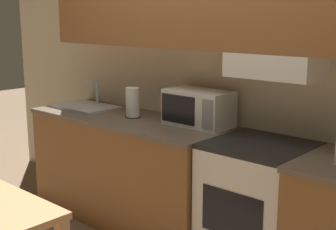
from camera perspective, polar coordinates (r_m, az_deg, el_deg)
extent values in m
plane|color=#7F664C|center=(3.97, 5.19, -13.49)|extent=(16.00, 16.00, 0.00)
cube|color=beige|center=(3.63, 5.80, 5.12)|extent=(5.44, 0.05, 2.55)
cube|color=brown|center=(3.46, 4.11, 12.90)|extent=(3.04, 0.32, 0.59)
cube|color=white|center=(3.14, 12.95, 5.89)|extent=(0.60, 0.34, 0.16)
cube|color=brown|center=(3.97, -4.79, -6.82)|extent=(1.80, 0.65, 0.86)
cube|color=brown|center=(3.85, -4.91, -0.49)|extent=(1.82, 0.67, 0.04)
cube|color=white|center=(3.25, 10.85, -11.29)|extent=(0.63, 0.62, 0.86)
cube|color=black|center=(3.10, 11.17, -3.67)|extent=(0.63, 0.62, 0.03)
cube|color=black|center=(2.98, 7.71, -12.01)|extent=(0.44, 0.01, 0.30)
cylinder|color=black|center=(3.07, 7.71, -3.49)|extent=(0.09, 0.09, 0.01)
cylinder|color=black|center=(2.93, 12.32, -4.43)|extent=(0.09, 0.09, 0.01)
cylinder|color=black|center=(3.27, 10.16, -2.61)|extent=(0.09, 0.09, 0.01)
cylinder|color=black|center=(3.14, 14.58, -3.44)|extent=(0.09, 0.09, 0.01)
cube|color=white|center=(3.51, 3.74, 0.87)|extent=(0.51, 0.28, 0.27)
cube|color=black|center=(3.46, 1.20, 0.71)|extent=(0.31, 0.01, 0.21)
cube|color=gray|center=(3.29, 4.82, 0.08)|extent=(0.09, 0.01, 0.21)
cube|color=#B7BABF|center=(4.26, -10.04, 0.99)|extent=(0.56, 0.38, 0.02)
cube|color=#4C4F54|center=(4.25, -10.24, 1.00)|extent=(0.48, 0.28, 0.01)
cylinder|color=#B7BABF|center=(4.32, -8.63, 2.77)|extent=(0.02, 0.02, 0.21)
cylinder|color=#B7BABF|center=(4.27, -9.30, 4.06)|extent=(0.02, 0.12, 0.02)
cylinder|color=black|center=(3.83, -4.30, -0.22)|extent=(0.13, 0.13, 0.01)
cylinder|color=white|center=(3.81, -4.33, 1.58)|extent=(0.11, 0.11, 0.24)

